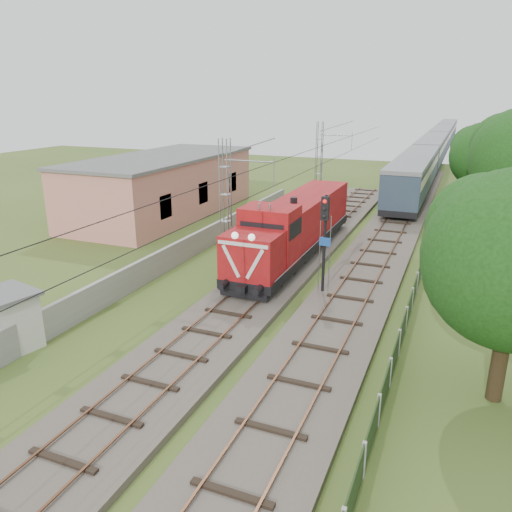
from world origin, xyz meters
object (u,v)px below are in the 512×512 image
at_px(signal_post, 325,228).
at_px(relay_hut, 5,321).
at_px(locomotive, 295,226).
at_px(coach_rake, 437,142).

distance_m(signal_post, relay_hut, 15.41).
bearing_deg(locomotive, coach_rake, 85.28).
relative_size(locomotive, relay_hut, 5.83).
xyz_separation_m(locomotive, relay_hut, (-7.40, -16.33, -0.96)).
height_order(locomotive, relay_hut, locomotive).
xyz_separation_m(locomotive, coach_rake, (5.00, 60.50, 0.45)).
relative_size(coach_rake, relay_hut, 33.40).
distance_m(locomotive, signal_post, 6.74).
xyz_separation_m(coach_rake, relay_hut, (-12.40, -76.84, -1.41)).
relative_size(locomotive, coach_rake, 0.17).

